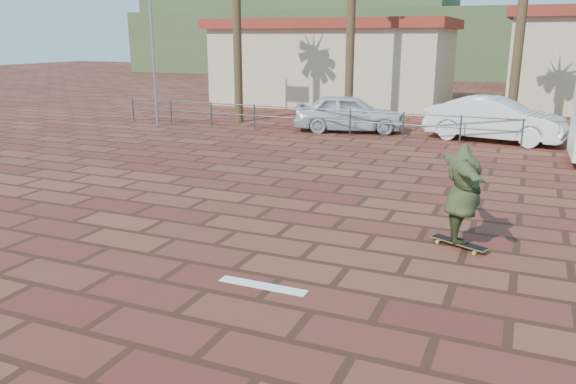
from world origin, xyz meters
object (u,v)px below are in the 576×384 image
at_px(car_silver, 349,113).
at_px(car_white, 495,119).
at_px(skateboarder, 463,194).
at_px(longboard, 459,243).

xyz_separation_m(car_silver, car_white, (5.38, 0.00, 0.05)).
relative_size(skateboarder, car_silver, 0.51).
distance_m(car_silver, car_white, 5.38).
bearing_deg(skateboarder, longboard, 158.16).
distance_m(skateboarder, car_white, 11.39).
xyz_separation_m(skateboarder, car_silver, (-5.57, 11.39, -0.26)).
bearing_deg(car_white, car_silver, 100.06).
height_order(longboard, car_silver, car_silver).
bearing_deg(longboard, car_white, 115.60).
relative_size(car_silver, car_white, 0.90).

